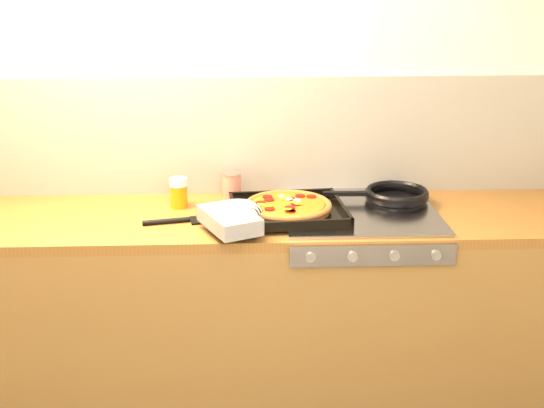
{
  "coord_description": "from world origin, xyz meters",
  "views": [
    {
      "loc": [
        -0.01,
        -1.43,
        1.81
      ],
      "look_at": [
        0.1,
        1.08,
        0.95
      ],
      "focal_mm": 45.0,
      "sensor_mm": 36.0,
      "label": 1
    }
  ],
  "objects_px": {
    "frying_pan": "(395,196)",
    "tomato_can": "(232,186)",
    "juice_glass": "(179,192)",
    "pizza_on_tray": "(272,210)"
  },
  "relations": [
    {
      "from": "frying_pan",
      "to": "tomato_can",
      "type": "distance_m",
      "value": 0.68
    },
    {
      "from": "tomato_can",
      "to": "juice_glass",
      "type": "xyz_separation_m",
      "value": [
        -0.21,
        -0.09,
        0.0
      ]
    },
    {
      "from": "pizza_on_tray",
      "to": "juice_glass",
      "type": "bearing_deg",
      "value": 153.85
    },
    {
      "from": "pizza_on_tray",
      "to": "juice_glass",
      "type": "distance_m",
      "value": 0.41
    },
    {
      "from": "juice_glass",
      "to": "frying_pan",
      "type": "bearing_deg",
      "value": -0.45
    },
    {
      "from": "pizza_on_tray",
      "to": "frying_pan",
      "type": "xyz_separation_m",
      "value": [
        0.51,
        0.17,
        -0.01
      ]
    },
    {
      "from": "juice_glass",
      "to": "pizza_on_tray",
      "type": "bearing_deg",
      "value": -26.15
    },
    {
      "from": "frying_pan",
      "to": "tomato_can",
      "type": "xyz_separation_m",
      "value": [
        -0.67,
        0.1,
        0.02
      ]
    },
    {
      "from": "tomato_can",
      "to": "pizza_on_tray",
      "type": "bearing_deg",
      "value": -60.34
    },
    {
      "from": "frying_pan",
      "to": "juice_glass",
      "type": "xyz_separation_m",
      "value": [
        -0.88,
        0.01,
        0.02
      ]
    }
  ]
}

